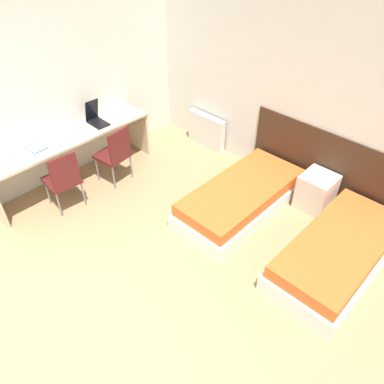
% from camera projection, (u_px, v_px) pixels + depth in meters
% --- Properties ---
extents(ground_plane, '(20.00, 20.00, 0.00)m').
position_uv_depth(ground_plane, '(51.00, 326.00, 3.83)').
color(ground_plane, '#9E7F56').
extents(wall_back, '(5.45, 0.05, 2.70)m').
position_uv_depth(wall_back, '(279.00, 89.00, 5.12)').
color(wall_back, silver).
rests_on(wall_back, ground_plane).
extents(wall_left, '(0.05, 4.80, 2.70)m').
position_uv_depth(wall_left, '(67.00, 84.00, 5.25)').
color(wall_left, silver).
rests_on(wall_left, ground_plane).
extents(headboard_panel, '(2.43, 0.03, 1.03)m').
position_uv_depth(headboard_panel, '(329.00, 169.00, 5.10)').
color(headboard_panel, '#382316').
rests_on(headboard_panel, ground_plane).
extents(bed_near_window, '(0.90, 1.92, 0.38)m').
position_uv_depth(bed_near_window, '(241.00, 198.00, 5.14)').
color(bed_near_window, silver).
rests_on(bed_near_window, ground_plane).
extents(bed_near_door, '(0.90, 1.92, 0.38)m').
position_uv_depth(bed_near_door, '(338.00, 252.00, 4.37)').
color(bed_near_door, silver).
rests_on(bed_near_door, ground_plane).
extents(nightstand, '(0.43, 0.44, 0.52)m').
position_uv_depth(nightstand, '(316.00, 191.00, 5.12)').
color(nightstand, beige).
rests_on(nightstand, ground_plane).
extents(radiator, '(0.73, 0.12, 0.56)m').
position_uv_depth(radiator, '(206.00, 130.00, 6.37)').
color(radiator, silver).
rests_on(radiator, ground_plane).
extents(desk, '(0.57, 2.48, 0.77)m').
position_uv_depth(desk, '(70.00, 145.00, 5.36)').
color(desk, '#C6B28E').
rests_on(desk, ground_plane).
extents(chair_near_laptop, '(0.46, 0.46, 0.90)m').
position_uv_depth(chair_near_laptop, '(115.00, 153.00, 5.44)').
color(chair_near_laptop, '#511919').
rests_on(chair_near_laptop, ground_plane).
extents(chair_near_notebook, '(0.46, 0.46, 0.90)m').
position_uv_depth(chair_near_notebook, '(63.00, 178.00, 4.96)').
color(chair_near_notebook, '#511919').
rests_on(chair_near_notebook, ground_plane).
extents(laptop, '(0.34, 0.22, 0.34)m').
position_uv_depth(laptop, '(96.00, 118.00, 5.52)').
color(laptop, black).
rests_on(laptop, desk).
extents(open_notebook, '(0.29, 0.23, 0.02)m').
position_uv_depth(open_notebook, '(36.00, 147.00, 5.03)').
color(open_notebook, '#1E4793').
rests_on(open_notebook, desk).
extents(mug, '(0.08, 0.08, 0.09)m').
position_uv_depth(mug, '(70.00, 133.00, 5.23)').
color(mug, white).
rests_on(mug, desk).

